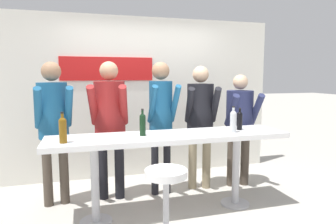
{
  "coord_description": "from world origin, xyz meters",
  "views": [
    {
      "loc": [
        -0.97,
        -3.28,
        1.64
      ],
      "look_at": [
        0.0,
        0.09,
        1.21
      ],
      "focal_mm": 32.0,
      "sensor_mm": 36.0,
      "label": 1
    }
  ],
  "objects_px": {
    "person_center_left": "(161,112)",
    "wine_bottle_0": "(233,120)",
    "wine_bottle_2": "(143,123)",
    "bar_stool": "(166,195)",
    "wine_bottle_1": "(63,129)",
    "person_left": "(110,115)",
    "wine_bottle_3": "(240,120)",
    "tasting_table": "(170,145)",
    "person_far_left": "(53,117)",
    "person_center_right": "(240,118)",
    "person_center": "(200,114)"
  },
  "relations": [
    {
      "from": "person_center_left",
      "to": "wine_bottle_0",
      "type": "xyz_separation_m",
      "value": [
        0.71,
        -0.69,
        -0.05
      ]
    },
    {
      "from": "wine_bottle_0",
      "to": "wine_bottle_2",
      "type": "relative_size",
      "value": 1.03
    },
    {
      "from": "bar_stool",
      "to": "wine_bottle_1",
      "type": "height_order",
      "value": "wine_bottle_1"
    },
    {
      "from": "person_left",
      "to": "wine_bottle_3",
      "type": "relative_size",
      "value": 6.54
    },
    {
      "from": "tasting_table",
      "to": "person_far_left",
      "type": "height_order",
      "value": "person_far_left"
    },
    {
      "from": "bar_stool",
      "to": "person_far_left",
      "type": "xyz_separation_m",
      "value": [
        -1.08,
        1.29,
        0.62
      ]
    },
    {
      "from": "person_center_left",
      "to": "wine_bottle_3",
      "type": "relative_size",
      "value": 6.54
    },
    {
      "from": "wine_bottle_0",
      "to": "wine_bottle_1",
      "type": "height_order",
      "value": "wine_bottle_1"
    },
    {
      "from": "person_center_right",
      "to": "wine_bottle_3",
      "type": "xyz_separation_m",
      "value": [
        -0.32,
        -0.56,
        0.07
      ]
    },
    {
      "from": "person_center",
      "to": "wine_bottle_1",
      "type": "height_order",
      "value": "person_center"
    },
    {
      "from": "tasting_table",
      "to": "person_center",
      "type": "relative_size",
      "value": 1.58
    },
    {
      "from": "person_far_left",
      "to": "person_center_right",
      "type": "bearing_deg",
      "value": -8.99
    },
    {
      "from": "person_center_left",
      "to": "person_center",
      "type": "xyz_separation_m",
      "value": [
        0.59,
        0.05,
        -0.05
      ]
    },
    {
      "from": "person_left",
      "to": "person_center",
      "type": "bearing_deg",
      "value": 11.64
    },
    {
      "from": "person_far_left",
      "to": "person_center_left",
      "type": "bearing_deg",
      "value": -9.6
    },
    {
      "from": "tasting_table",
      "to": "person_center",
      "type": "xyz_separation_m",
      "value": [
        0.64,
        0.65,
        0.27
      ]
    },
    {
      "from": "person_center_right",
      "to": "wine_bottle_3",
      "type": "distance_m",
      "value": 0.65
    },
    {
      "from": "wine_bottle_0",
      "to": "wine_bottle_1",
      "type": "bearing_deg",
      "value": -178.99
    },
    {
      "from": "person_left",
      "to": "person_center_left",
      "type": "relative_size",
      "value": 1.0
    },
    {
      "from": "person_center_left",
      "to": "person_far_left",
      "type": "bearing_deg",
      "value": -179.87
    },
    {
      "from": "person_center_right",
      "to": "wine_bottle_2",
      "type": "height_order",
      "value": "person_center_right"
    },
    {
      "from": "person_center_left",
      "to": "person_center",
      "type": "height_order",
      "value": "person_center_left"
    },
    {
      "from": "bar_stool",
      "to": "person_left",
      "type": "distance_m",
      "value": 1.48
    },
    {
      "from": "tasting_table",
      "to": "person_left",
      "type": "height_order",
      "value": "person_left"
    },
    {
      "from": "person_center_left",
      "to": "person_center",
      "type": "distance_m",
      "value": 0.6
    },
    {
      "from": "tasting_table",
      "to": "person_center_right",
      "type": "bearing_deg",
      "value": 25.7
    },
    {
      "from": "wine_bottle_2",
      "to": "bar_stool",
      "type": "bearing_deg",
      "value": -82.79
    },
    {
      "from": "wine_bottle_2",
      "to": "wine_bottle_3",
      "type": "xyz_separation_m",
      "value": [
        1.24,
        0.02,
        -0.01
      ]
    },
    {
      "from": "person_center",
      "to": "wine_bottle_1",
      "type": "bearing_deg",
      "value": -145.03
    },
    {
      "from": "tasting_table",
      "to": "bar_stool",
      "type": "xyz_separation_m",
      "value": [
        -0.24,
        -0.66,
        -0.32
      ]
    },
    {
      "from": "bar_stool",
      "to": "wine_bottle_3",
      "type": "xyz_separation_m",
      "value": [
        1.16,
        0.7,
        0.58
      ]
    },
    {
      "from": "person_far_left",
      "to": "wine_bottle_3",
      "type": "height_order",
      "value": "person_far_left"
    },
    {
      "from": "person_far_left",
      "to": "person_left",
      "type": "distance_m",
      "value": 0.69
    },
    {
      "from": "wine_bottle_2",
      "to": "wine_bottle_1",
      "type": "bearing_deg",
      "value": -170.39
    },
    {
      "from": "person_left",
      "to": "person_center_left",
      "type": "distance_m",
      "value": 0.68
    },
    {
      "from": "person_center",
      "to": "person_center_right",
      "type": "distance_m",
      "value": 0.61
    },
    {
      "from": "person_center",
      "to": "person_center_right",
      "type": "relative_size",
      "value": 1.07
    },
    {
      "from": "bar_stool",
      "to": "person_center_left",
      "type": "bearing_deg",
      "value": 77.26
    },
    {
      "from": "person_left",
      "to": "wine_bottle_0",
      "type": "height_order",
      "value": "person_left"
    },
    {
      "from": "person_left",
      "to": "wine_bottle_0",
      "type": "bearing_deg",
      "value": -16.74
    },
    {
      "from": "person_center",
      "to": "wine_bottle_1",
      "type": "distance_m",
      "value": 1.97
    },
    {
      "from": "wine_bottle_0",
      "to": "bar_stool",
      "type": "bearing_deg",
      "value": -150.44
    },
    {
      "from": "person_center_left",
      "to": "wine_bottle_0",
      "type": "bearing_deg",
      "value": -42.84
    },
    {
      "from": "tasting_table",
      "to": "person_far_left",
      "type": "distance_m",
      "value": 1.49
    },
    {
      "from": "bar_stool",
      "to": "person_far_left",
      "type": "bearing_deg",
      "value": 130.1
    },
    {
      "from": "person_center_right",
      "to": "wine_bottle_1",
      "type": "relative_size",
      "value": 5.19
    },
    {
      "from": "tasting_table",
      "to": "person_center_right",
      "type": "height_order",
      "value": "person_center_right"
    },
    {
      "from": "wine_bottle_1",
      "to": "wine_bottle_0",
      "type": "bearing_deg",
      "value": 1.01
    },
    {
      "from": "person_center_left",
      "to": "wine_bottle_3",
      "type": "xyz_separation_m",
      "value": [
        0.87,
        -0.56,
        -0.06
      ]
    },
    {
      "from": "wine_bottle_1",
      "to": "tasting_table",
      "type": "bearing_deg",
      "value": 6.41
    }
  ]
}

